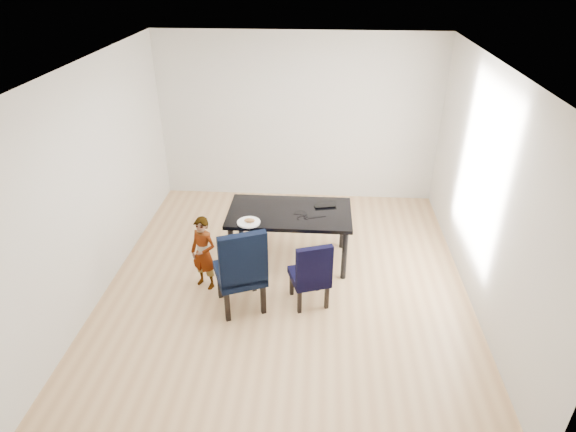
# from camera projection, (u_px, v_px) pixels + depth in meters

# --- Properties ---
(floor) EXTENTS (4.50, 5.00, 0.01)m
(floor) POSITION_uv_depth(u_px,v_px,m) (287.00, 282.00, 6.18)
(floor) COLOR tan
(floor) RESTS_ON ground
(ceiling) EXTENTS (4.50, 5.00, 0.01)m
(ceiling) POSITION_uv_depth(u_px,v_px,m) (287.00, 66.00, 4.86)
(ceiling) COLOR white
(ceiling) RESTS_ON wall_back
(wall_back) EXTENTS (4.50, 0.01, 2.70)m
(wall_back) POSITION_uv_depth(u_px,v_px,m) (298.00, 119.00, 7.70)
(wall_back) COLOR silver
(wall_back) RESTS_ON ground
(wall_front) EXTENTS (4.50, 0.01, 2.70)m
(wall_front) POSITION_uv_depth(u_px,v_px,m) (261.00, 342.00, 3.34)
(wall_front) COLOR white
(wall_front) RESTS_ON ground
(wall_left) EXTENTS (0.01, 5.00, 2.70)m
(wall_left) POSITION_uv_depth(u_px,v_px,m) (96.00, 181.00, 5.66)
(wall_left) COLOR white
(wall_left) RESTS_ON ground
(wall_right) EXTENTS (0.01, 5.00, 2.70)m
(wall_right) POSITION_uv_depth(u_px,v_px,m) (487.00, 193.00, 5.38)
(wall_right) COLOR white
(wall_right) RESTS_ON ground
(dining_table) EXTENTS (1.60, 0.90, 0.75)m
(dining_table) POSITION_uv_depth(u_px,v_px,m) (290.00, 236.00, 6.43)
(dining_table) COLOR black
(dining_table) RESTS_ON floor
(chair_left) EXTENTS (0.70, 0.71, 1.11)m
(chair_left) POSITION_uv_depth(u_px,v_px,m) (240.00, 266.00, 5.51)
(chair_left) COLOR black
(chair_left) RESTS_ON floor
(chair_right) EXTENTS (0.54, 0.55, 0.88)m
(chair_right) POSITION_uv_depth(u_px,v_px,m) (309.00, 271.00, 5.62)
(chair_right) COLOR black
(chair_right) RESTS_ON floor
(child) EXTENTS (0.42, 0.36, 0.97)m
(child) POSITION_uv_depth(u_px,v_px,m) (204.00, 253.00, 5.87)
(child) COLOR orange
(child) RESTS_ON floor
(plate) EXTENTS (0.33, 0.33, 0.02)m
(plate) POSITION_uv_depth(u_px,v_px,m) (249.00, 222.00, 5.98)
(plate) COLOR white
(plate) RESTS_ON dining_table
(sandwich) EXTENTS (0.14, 0.08, 0.05)m
(sandwich) POSITION_uv_depth(u_px,v_px,m) (250.00, 220.00, 5.95)
(sandwich) COLOR #9B6737
(sandwich) RESTS_ON plate
(laptop) EXTENTS (0.32, 0.24, 0.02)m
(laptop) POSITION_uv_depth(u_px,v_px,m) (325.00, 204.00, 6.40)
(laptop) COLOR black
(laptop) RESTS_ON dining_table
(cable_tangle) EXTENTS (0.18, 0.18, 0.01)m
(cable_tangle) POSITION_uv_depth(u_px,v_px,m) (303.00, 218.00, 6.10)
(cable_tangle) COLOR black
(cable_tangle) RESTS_ON dining_table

